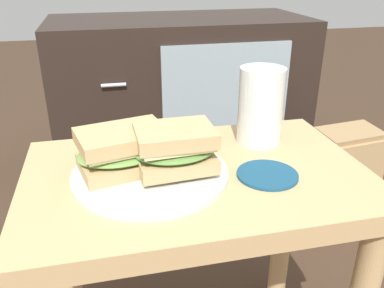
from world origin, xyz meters
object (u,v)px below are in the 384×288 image
(paper_bag, at_px, (343,175))
(sandwich_back, at_px, (175,148))
(beer_glass, at_px, (260,107))
(sandwich_front, at_px, (123,150))
(tv_cabinet, at_px, (180,93))
(plate, at_px, (150,173))
(coaster, at_px, (267,175))

(paper_bag, bearing_deg, sandwich_back, -144.91)
(beer_glass, bearing_deg, sandwich_front, -164.17)
(tv_cabinet, bearing_deg, sandwich_back, -101.73)
(tv_cabinet, height_order, sandwich_back, tv_cabinet)
(beer_glass, xyz_separation_m, paper_bag, (0.44, 0.34, -0.38))
(plate, relative_size, sandwich_front, 1.50)
(coaster, xyz_separation_m, paper_bag, (0.48, 0.47, -0.31))
(tv_cabinet, height_order, plate, tv_cabinet)
(tv_cabinet, distance_m, sandwich_front, 0.99)
(beer_glass, distance_m, coaster, 0.15)
(sandwich_front, bearing_deg, coaster, -14.70)
(sandwich_front, height_order, sandwich_back, sandwich_back)
(tv_cabinet, height_order, beer_glass, beer_glass)
(sandwich_back, height_order, coaster, sandwich_back)
(sandwich_front, relative_size, beer_glass, 1.17)
(tv_cabinet, relative_size, paper_bag, 3.13)
(paper_bag, bearing_deg, beer_glass, -142.79)
(coaster, bearing_deg, plate, 166.41)
(coaster, bearing_deg, sandwich_back, 168.13)
(sandwich_front, distance_m, beer_glass, 0.27)
(sandwich_front, relative_size, sandwich_back, 1.22)
(plate, distance_m, beer_glass, 0.24)
(sandwich_back, distance_m, coaster, 0.15)
(sandwich_front, distance_m, paper_bag, 0.88)
(coaster, height_order, paper_bag, coaster)
(sandwich_back, relative_size, beer_glass, 0.96)
(sandwich_back, xyz_separation_m, paper_bag, (0.62, 0.44, -0.36))
(coaster, bearing_deg, tv_cabinet, 86.79)
(beer_glass, height_order, paper_bag, beer_glass)
(plate, height_order, beer_glass, beer_glass)
(plate, relative_size, coaster, 2.54)
(beer_glass, height_order, coaster, beer_glass)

